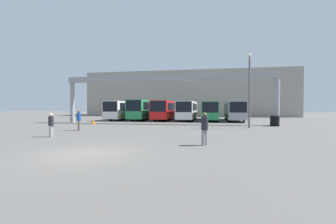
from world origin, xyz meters
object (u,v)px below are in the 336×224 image
Objects in this scene: bus_slot_0 at (124,109)px; lamp_post at (249,87)px; pedestrian_near_center at (51,124)px; bus_slot_4 at (210,110)px; bus_slot_1 at (144,109)px; bus_slot_2 at (165,109)px; traffic_cone at (93,121)px; bus_slot_5 at (234,110)px; tire_stack at (275,121)px; pedestrian_near_left at (79,120)px; pedestrian_mid_right at (205,128)px; bus_slot_3 at (188,109)px.

bus_slot_0 is 22.84m from lamp_post.
bus_slot_0 reaches higher than pedestrian_near_center.
bus_slot_4 reaches higher than pedestrian_near_center.
bus_slot_2 is at bearing 1.14° from bus_slot_1.
traffic_cone is 18.78m from lamp_post.
bus_slot_5 is 27.11m from pedestrian_near_center.
pedestrian_near_left is at bearing -155.94° from tire_stack.
pedestrian_near_left is (-4.42, -18.17, -0.82)m from bus_slot_2.
bus_slot_5 is 23.95m from pedestrian_near_left.
tire_stack is (18.44, 12.87, -0.30)m from pedestrian_near_center.
bus_slot_4 is at bearing 38.98° from traffic_cone.
pedestrian_mid_right reaches higher than tire_stack.
lamp_post is (15.18, 9.83, 3.26)m from pedestrian_near_center.
bus_slot_2 is 15.03× the size of traffic_cone.
bus_slot_0 is at bearing 145.61° from lamp_post.
traffic_cone is at bearing -87.74° from bus_slot_0.
bus_slot_0 is 11.12m from bus_slot_3.
pedestrian_near_center is (-7.54, -23.11, -0.86)m from bus_slot_3.
tire_stack is at bearing 43.02° from lamp_post.
bus_slot_3 is at bearing -179.23° from bus_slot_4.
bus_slot_2 is 7.43m from bus_slot_4.
bus_slot_3 is at bearing 146.85° from pedestrian_near_center.
bus_slot_5 is 10.40m from tire_stack.
pedestrian_near_left is at bearing -103.67° from bus_slot_2.
bus_slot_1 is (3.70, -0.19, 0.09)m from bus_slot_0.
bus_slot_2 is at bearing 57.71° from traffic_cone.
bus_slot_3 is (11.11, 0.44, -0.04)m from bus_slot_0.
tire_stack is (18.30, -9.61, -1.29)m from bus_slot_1.
lamp_post reaches higher than pedestrian_mid_right.
bus_slot_3 is at bearing 60.66° from pedestrian_mid_right.
bus_slot_1 reaches higher than pedestrian_mid_right.
traffic_cone is 0.60× the size of tire_stack.
bus_slot_0 is at bearing 179.81° from bus_slot_5.
bus_slot_5 is at bearing 109.75° from tire_stack.
bus_slot_0 is 9.22× the size of tire_stack.
lamp_post reaches higher than bus_slot_1.
bus_slot_5 is 13.00m from lamp_post.
pedestrian_near_center is at bearing -145.08° from tire_stack.
bus_slot_2 is 5.83× the size of pedestrian_near_left.
pedestrian_mid_right is 0.24× the size of lamp_post.
bus_slot_3 is 7.42m from bus_slot_5.
bus_slot_2 is 17.20m from lamp_post.
bus_slot_3 reaches higher than pedestrian_near_center.
traffic_cone is (-3.26, -10.95, -1.53)m from bus_slot_1.
bus_slot_1 is 6.28× the size of pedestrian_near_center.
pedestrian_near_center is at bearing -81.07° from bus_slot_0.
traffic_cone is (-10.67, -11.58, -1.40)m from bus_slot_3.
bus_slot_3 is 14.99m from tire_stack.
bus_slot_3 is 9.95× the size of tire_stack.
pedestrian_mid_right is at bearing -99.35° from bus_slot_5.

